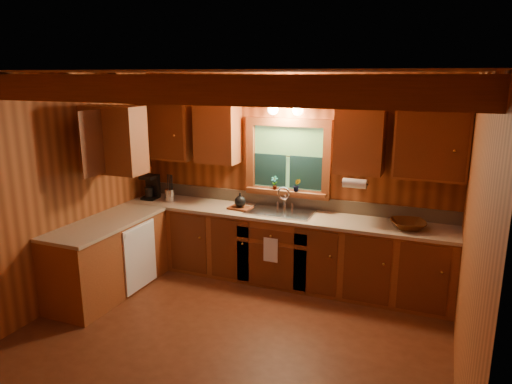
{
  "coord_description": "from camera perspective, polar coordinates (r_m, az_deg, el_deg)",
  "views": [
    {
      "loc": [
        1.86,
        -3.75,
        2.58
      ],
      "look_at": [
        0.0,
        0.8,
        1.35
      ],
      "focal_mm": 33.13,
      "sensor_mm": 36.0,
      "label": 1
    }
  ],
  "objects": [
    {
      "name": "base_cabinets",
      "position": [
        5.96,
        -2.65,
        -7.12
      ],
      "size": [
        4.2,
        2.22,
        0.86
      ],
      "color": "brown",
      "rests_on": "ground"
    },
    {
      "name": "cutting_board",
      "position": [
        6.06,
        -1.92,
        -1.95
      ],
      "size": [
        0.31,
        0.24,
        0.03
      ],
      "primitive_type": "cube",
      "rotation": [
        0.0,
        0.0,
        -0.12
      ],
      "color": "#5B2913",
      "rests_on": "countertop"
    },
    {
      "name": "sink",
      "position": [
        5.93,
        2.94,
        -2.9
      ],
      "size": [
        0.82,
        0.48,
        0.43
      ],
      "color": "silver",
      "rests_on": "countertop"
    },
    {
      "name": "utensil_crock",
      "position": [
        6.51,
        -10.36,
        -0.31
      ],
      "size": [
        0.13,
        0.13,
        0.37
      ],
      "rotation": [
        0.0,
        0.0,
        -0.15
      ],
      "color": "silver",
      "rests_on": "countertop"
    },
    {
      "name": "countertop",
      "position": [
        5.82,
        -2.55,
        -2.98
      ],
      "size": [
        4.2,
        2.24,
        0.04
      ],
      "color": "tan",
      "rests_on": "base_cabinets"
    },
    {
      "name": "dish_towel",
      "position": [
        5.74,
        1.77,
        -7.02
      ],
      "size": [
        0.18,
        0.01,
        0.3
      ],
      "primitive_type": "cube",
      "color": "white",
      "rests_on": "base_cabinets"
    },
    {
      "name": "room",
      "position": [
        4.38,
        -3.97,
        -2.98
      ],
      "size": [
        4.2,
        4.2,
        4.2
      ],
      "color": "#562814",
      "rests_on": "ground"
    },
    {
      "name": "teakettle",
      "position": [
        6.04,
        -1.92,
        -1.15
      ],
      "size": [
        0.15,
        0.15,
        0.19
      ],
      "rotation": [
        0.0,
        0.0,
        -0.08
      ],
      "color": "black",
      "rests_on": "cutting_board"
    },
    {
      "name": "wicker_basket",
      "position": [
        5.55,
        17.89,
        -3.77
      ],
      "size": [
        0.48,
        0.48,
        0.09
      ],
      "primitive_type": "imported",
      "rotation": [
        0.0,
        0.0,
        0.29
      ],
      "color": "#48230C",
      "rests_on": "countertop"
    },
    {
      "name": "upper_cabinets",
      "position": [
        5.77,
        -2.87,
        6.64
      ],
      "size": [
        4.19,
        1.77,
        0.78
      ],
      "color": "brown",
      "rests_on": "room"
    },
    {
      "name": "window_sill",
      "position": [
        6.06,
        3.66,
        0.05
      ],
      "size": [
        1.06,
        0.14,
        0.04
      ],
      "primitive_type": "cube",
      "color": "brown",
      "rests_on": "room"
    },
    {
      "name": "potted_plant_right",
      "position": [
        5.96,
        4.95,
        0.83
      ],
      "size": [
        0.11,
        0.09,
        0.17
      ],
      "primitive_type": "imported",
      "rotation": [
        0.0,
        0.0,
        0.22
      ],
      "color": "#5B2913",
      "rests_on": "window_sill"
    },
    {
      "name": "paper_towel_roll",
      "position": [
        5.5,
        11.83,
        1.03
      ],
      "size": [
        0.27,
        0.11,
        0.11
      ],
      "primitive_type": "cylinder",
      "rotation": [
        0.0,
        1.57,
        0.0
      ],
      "color": "white",
      "rests_on": "upper_cabinets"
    },
    {
      "name": "window",
      "position": [
        6.02,
        3.86,
        3.93
      ],
      "size": [
        1.12,
        0.08,
        1.0
      ],
      "color": "brown",
      "rests_on": "room"
    },
    {
      "name": "dishwasher_panel",
      "position": [
        5.95,
        -13.79,
        -7.58
      ],
      "size": [
        0.02,
        0.6,
        0.8
      ],
      "primitive_type": "cube",
      "color": "white",
      "rests_on": "base_cabinets"
    },
    {
      "name": "potted_plant_left",
      "position": [
        6.05,
        2.24,
        1.12
      ],
      "size": [
        0.1,
        0.07,
        0.18
      ],
      "primitive_type": "imported",
      "rotation": [
        0.0,
        0.0,
        -0.08
      ],
      "color": "#5B2913",
      "rests_on": "window_sill"
    },
    {
      "name": "wall_sconce",
      "position": [
        5.82,
        3.58,
        9.91
      ],
      "size": [
        0.45,
        0.21,
        0.17
      ],
      "color": "black",
      "rests_on": "room"
    },
    {
      "name": "coffee_maker",
      "position": [
        6.7,
        -12.54,
        0.61
      ],
      "size": [
        0.19,
        0.24,
        0.33
      ],
      "rotation": [
        0.0,
        0.0,
        0.05
      ],
      "color": "black",
      "rests_on": "countertop"
    },
    {
      "name": "backsplash",
      "position": [
        6.15,
        3.83,
        -1.08
      ],
      "size": [
        4.2,
        0.02,
        0.16
      ],
      "primitive_type": "cube",
      "color": "tan",
      "rests_on": "room"
    },
    {
      "name": "ceiling_beams",
      "position": [
        4.19,
        -4.25,
        12.77
      ],
      "size": [
        4.2,
        2.54,
        0.18
      ],
      "color": "brown",
      "rests_on": "room"
    }
  ]
}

